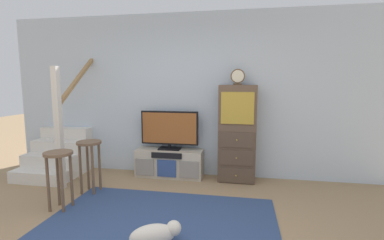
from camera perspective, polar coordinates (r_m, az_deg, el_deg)
name	(u,v)px	position (r m, az deg, el deg)	size (l,w,h in m)	color
back_wall	(190,95)	(4.73, -0.40, 5.05)	(6.40, 0.12, 2.70)	silver
area_rug	(159,225)	(3.31, -6.82, -20.53)	(2.60, 1.80, 0.01)	navy
media_console	(170,163)	(4.72, -4.63, -8.78)	(1.11, 0.38, 0.46)	#BCB29E
television	(170,129)	(4.62, -4.63, -1.89)	(0.96, 0.22, 0.64)	black
side_cabinet	(237,134)	(4.46, 9.22, -2.81)	(0.58, 0.38, 1.53)	brown
desk_clock	(238,77)	(4.37, 9.36, 8.70)	(0.22, 0.08, 0.24)	#4C3823
staircase	(65,150)	(5.51, -24.54, -5.57)	(1.00, 1.36, 2.20)	silver
bar_stool_near	(59,167)	(3.82, -25.60, -8.67)	(0.34, 0.34, 0.73)	brown
bar_stool_far	(90,155)	(4.23, -20.25, -6.71)	(0.34, 0.34, 0.75)	brown
dog	(155,235)	(2.91, -7.51, -22.26)	(0.50, 0.38, 0.23)	beige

